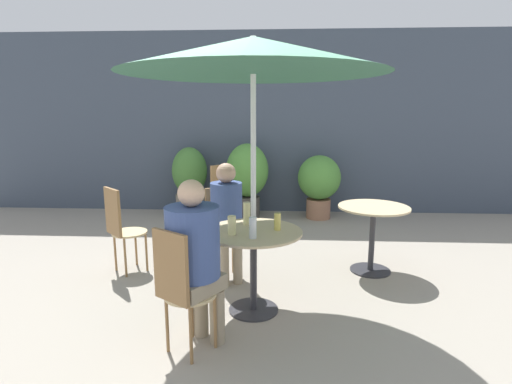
{
  "coord_description": "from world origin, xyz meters",
  "views": [
    {
      "loc": [
        0.34,
        -3.14,
        1.69
      ],
      "look_at": [
        0.15,
        0.46,
        0.97
      ],
      "focal_mm": 28.0,
      "sensor_mm": 36.0,
      "label": 1
    }
  ],
  "objects_px": {
    "bistro_chair_1": "(180,283)",
    "seated_person_1": "(195,252)",
    "beer_glass_0": "(277,222)",
    "bistro_chair_0": "(223,225)",
    "seated_person_0": "(227,212)",
    "potted_plant_2": "(319,181)",
    "beer_glass_3": "(253,228)",
    "bistro_chair_3": "(223,191)",
    "cafe_table_far": "(373,223)",
    "beer_glass_1": "(247,213)",
    "cafe_table_near": "(253,249)",
    "umbrella": "(253,56)",
    "beer_glass_2": "(232,225)",
    "potted_plant_0": "(190,179)",
    "potted_plant_1": "(247,175)",
    "bistro_chair_2": "(121,224)"
  },
  "relations": [
    {
      "from": "cafe_table_near",
      "to": "seated_person_1",
      "type": "relative_size",
      "value": 0.66
    },
    {
      "from": "bistro_chair_1",
      "to": "potted_plant_0",
      "type": "xyz_separation_m",
      "value": [
        -0.79,
        3.92,
        0.06
      ]
    },
    {
      "from": "cafe_table_near",
      "to": "cafe_table_far",
      "type": "distance_m",
      "value": 1.54
    },
    {
      "from": "bistro_chair_1",
      "to": "seated_person_1",
      "type": "bearing_deg",
      "value": -90.0
    },
    {
      "from": "seated_person_1",
      "to": "beer_glass_0",
      "type": "xyz_separation_m",
      "value": [
        0.58,
        0.6,
        0.07
      ]
    },
    {
      "from": "bistro_chair_2",
      "to": "potted_plant_2",
      "type": "relative_size",
      "value": 0.91
    },
    {
      "from": "bistro_chair_0",
      "to": "bistro_chair_1",
      "type": "xyz_separation_m",
      "value": [
        -0.1,
        -1.43,
        0.0
      ]
    },
    {
      "from": "beer_glass_1",
      "to": "potted_plant_0",
      "type": "relative_size",
      "value": 0.18
    },
    {
      "from": "cafe_table_far",
      "to": "seated_person_0",
      "type": "distance_m",
      "value": 1.56
    },
    {
      "from": "cafe_table_near",
      "to": "beer_glass_2",
      "type": "xyz_separation_m",
      "value": [
        -0.17,
        -0.11,
        0.24
      ]
    },
    {
      "from": "cafe_table_far",
      "to": "beer_glass_0",
      "type": "relative_size",
      "value": 5.12
    },
    {
      "from": "seated_person_1",
      "to": "beer_glass_1",
      "type": "xyz_separation_m",
      "value": [
        0.31,
        0.75,
        0.09
      ]
    },
    {
      "from": "bistro_chair_3",
      "to": "seated_person_0",
      "type": "xyz_separation_m",
      "value": [
        0.31,
        -1.93,
        0.17
      ]
    },
    {
      "from": "potted_plant_0",
      "to": "seated_person_1",
      "type": "bearing_deg",
      "value": -77.12
    },
    {
      "from": "potted_plant_2",
      "to": "umbrella",
      "type": "relative_size",
      "value": 0.45
    },
    {
      "from": "cafe_table_near",
      "to": "beer_glass_1",
      "type": "relative_size",
      "value": 4.13
    },
    {
      "from": "seated_person_1",
      "to": "beer_glass_3",
      "type": "xyz_separation_m",
      "value": [
        0.39,
        0.36,
        0.08
      ]
    },
    {
      "from": "bistro_chair_2",
      "to": "beer_glass_0",
      "type": "distance_m",
      "value": 1.8
    },
    {
      "from": "beer_glass_3",
      "to": "potted_plant_1",
      "type": "height_order",
      "value": "potted_plant_1"
    },
    {
      "from": "cafe_table_far",
      "to": "beer_glass_1",
      "type": "relative_size",
      "value": 3.73
    },
    {
      "from": "bistro_chair_2",
      "to": "bistro_chair_3",
      "type": "height_order",
      "value": "same"
    },
    {
      "from": "cafe_table_near",
      "to": "cafe_table_far",
      "type": "height_order",
      "value": "same"
    },
    {
      "from": "seated_person_1",
      "to": "potted_plant_0",
      "type": "bearing_deg",
      "value": -43.19
    },
    {
      "from": "potted_plant_0",
      "to": "beer_glass_2",
      "type": "bearing_deg",
      "value": -72.1
    },
    {
      "from": "bistro_chair_3",
      "to": "umbrella",
      "type": "xyz_separation_m",
      "value": [
        0.61,
        -2.55,
        1.57
      ]
    },
    {
      "from": "potted_plant_0",
      "to": "potted_plant_2",
      "type": "bearing_deg",
      "value": -2.21
    },
    {
      "from": "umbrella",
      "to": "cafe_table_near",
      "type": "bearing_deg",
      "value": -63.43
    },
    {
      "from": "beer_glass_0",
      "to": "potted_plant_2",
      "type": "height_order",
      "value": "potted_plant_2"
    },
    {
      "from": "beer_glass_3",
      "to": "potted_plant_1",
      "type": "distance_m",
      "value": 3.36
    },
    {
      "from": "bistro_chair_1",
      "to": "beer_glass_1",
      "type": "bearing_deg",
      "value": -80.17
    },
    {
      "from": "bistro_chair_1",
      "to": "beer_glass_0",
      "type": "relative_size",
      "value": 6.43
    },
    {
      "from": "beer_glass_2",
      "to": "potted_plant_2",
      "type": "bearing_deg",
      "value": 72.41
    },
    {
      "from": "cafe_table_far",
      "to": "seated_person_1",
      "type": "relative_size",
      "value": 0.59
    },
    {
      "from": "seated_person_0",
      "to": "bistro_chair_2",
      "type": "bearing_deg",
      "value": 147.33
    },
    {
      "from": "potted_plant_0",
      "to": "beer_glass_1",
      "type": "bearing_deg",
      "value": -68.82
    },
    {
      "from": "seated_person_0",
      "to": "beer_glass_0",
      "type": "bearing_deg",
      "value": -75.33
    },
    {
      "from": "seated_person_1",
      "to": "potted_plant_0",
      "type": "distance_m",
      "value": 3.89
    },
    {
      "from": "bistro_chair_3",
      "to": "cafe_table_far",
      "type": "bearing_deg",
      "value": -89.01
    },
    {
      "from": "bistro_chair_1",
      "to": "beer_glass_1",
      "type": "height_order",
      "value": "bistro_chair_1"
    },
    {
      "from": "seated_person_0",
      "to": "bistro_chair_1",
      "type": "bearing_deg",
      "value": -123.17
    },
    {
      "from": "bistro_chair_1",
      "to": "bistro_chair_2",
      "type": "distance_m",
      "value": 1.73
    },
    {
      "from": "seated_person_1",
      "to": "beer_glass_0",
      "type": "distance_m",
      "value": 0.84
    },
    {
      "from": "bistro_chair_3",
      "to": "potted_plant_1",
      "type": "xyz_separation_m",
      "value": [
        0.32,
        0.59,
        0.15
      ]
    },
    {
      "from": "beer_glass_0",
      "to": "beer_glass_2",
      "type": "xyz_separation_m",
      "value": [
        -0.37,
        -0.15,
        0.0
      ]
    },
    {
      "from": "seated_person_0",
      "to": "potted_plant_2",
      "type": "relative_size",
      "value": 1.18
    },
    {
      "from": "beer_glass_0",
      "to": "bistro_chair_0",
      "type": "bearing_deg",
      "value": 128.43
    },
    {
      "from": "bistro_chair_0",
      "to": "seated_person_1",
      "type": "distance_m",
      "value": 1.32
    },
    {
      "from": "potted_plant_0",
      "to": "potted_plant_1",
      "type": "distance_m",
      "value": 0.97
    },
    {
      "from": "bistro_chair_3",
      "to": "beer_glass_3",
      "type": "xyz_separation_m",
      "value": [
        0.62,
        -2.75,
        0.26
      ]
    },
    {
      "from": "beer_glass_3",
      "to": "bistro_chair_3",
      "type": "bearing_deg",
      "value": 102.65
    }
  ]
}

